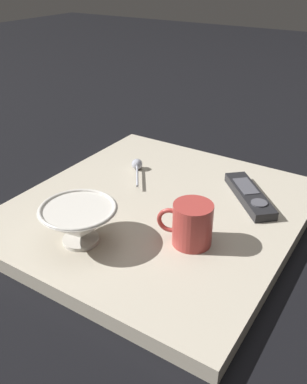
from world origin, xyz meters
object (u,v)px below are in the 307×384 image
Objects in this scene: cereal_bowl at (79,223)px; coffee_mug at (191,224)px; tv_remote_near at (249,195)px; teaspoon at (137,166)px.

coffee_mug is at bearing 121.44° from cereal_bowl.
coffee_mug reaches higher than tv_remote_near.
coffee_mug reaches higher than cereal_bowl.
teaspoon is at bearing -86.66° from tv_remote_near.
teaspoon is 0.64× the size of tv_remote_near.
cereal_bowl is 0.84× the size of tv_remote_near.
coffee_mug is 0.34m from teaspoon.
cereal_bowl is 0.40m from tv_remote_near.
coffee_mug is 0.23m from tv_remote_near.
tv_remote_near is at bearing 93.34° from teaspoon.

